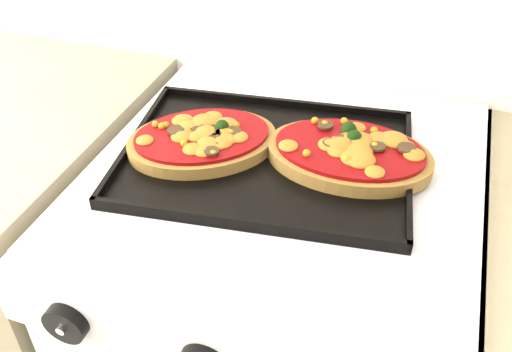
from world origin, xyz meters
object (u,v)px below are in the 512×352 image
at_px(pizza_left, 202,139).
at_px(pizza_right, 349,152).
at_px(stove, 279,344).
at_px(baking_tray, 266,156).

distance_m(pizza_left, pizza_right, 0.23).
height_order(stove, baking_tray, baking_tray).
relative_size(baking_tray, pizza_left, 1.87).
xyz_separation_m(baking_tray, pizza_left, (-0.10, -0.01, 0.02)).
relative_size(baking_tray, pizza_right, 1.74).
height_order(baking_tray, pizza_right, pizza_right).
distance_m(baking_tray, pizza_left, 0.11).
bearing_deg(stove, baking_tray, 176.69).
bearing_deg(stove, pizza_left, -177.33).
bearing_deg(pizza_left, pizza_right, 9.36).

